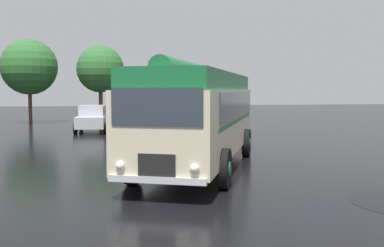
# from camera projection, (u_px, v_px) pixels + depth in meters

# --- Properties ---
(ground_plane) EXTENTS (120.00, 120.00, 0.00)m
(ground_plane) POSITION_uv_depth(u_px,v_px,m) (175.00, 171.00, 14.60)
(ground_plane) COLOR black
(vintage_bus) EXTENTS (6.19, 10.24, 3.49)m
(vintage_bus) POSITION_uv_depth(u_px,v_px,m) (200.00, 112.00, 15.19)
(vintage_bus) COLOR beige
(vintage_bus) RESTS_ON ground
(car_near_left) EXTENTS (2.17, 4.30, 1.66)m
(car_near_left) POSITION_uv_depth(u_px,v_px,m) (92.00, 118.00, 28.35)
(car_near_left) COLOR #B7BABF
(car_near_left) RESTS_ON ground
(car_mid_left) EXTENTS (2.22, 4.32, 1.66)m
(car_mid_left) POSITION_uv_depth(u_px,v_px,m) (136.00, 119.00, 27.96)
(car_mid_left) COLOR silver
(car_mid_left) RESTS_ON ground
(car_mid_right) EXTENTS (2.15, 4.29, 1.66)m
(car_mid_right) POSITION_uv_depth(u_px,v_px,m) (180.00, 117.00, 29.36)
(car_mid_right) COLOR navy
(car_mid_right) RESTS_ON ground
(car_far_right) EXTENTS (1.97, 4.20, 1.66)m
(car_far_right) POSITION_uv_depth(u_px,v_px,m) (220.00, 117.00, 29.91)
(car_far_right) COLOR maroon
(car_far_right) RESTS_ON ground
(tree_left_of_centre) EXTENTS (4.35, 4.35, 6.60)m
(tree_left_of_centre) POSITION_uv_depth(u_px,v_px,m) (30.00, 68.00, 35.03)
(tree_left_of_centre) COLOR #4C3823
(tree_left_of_centre) RESTS_ON ground
(tree_centre) EXTENTS (3.72, 3.72, 6.14)m
(tree_centre) POSITION_uv_depth(u_px,v_px,m) (101.00, 69.00, 35.56)
(tree_centre) COLOR #4C3823
(tree_centre) RESTS_ON ground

